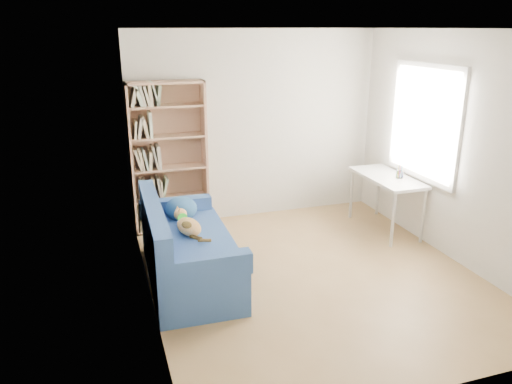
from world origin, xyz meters
TOP-DOWN VIEW (x-y plane):
  - ground at (0.00, 0.00)m, footprint 4.00×4.00m
  - room_shell at (0.10, 0.03)m, footprint 3.54×4.04m
  - sofa at (-1.34, 0.33)m, footprint 0.91×1.84m
  - bookshelf at (-1.25, 1.83)m, footprint 0.99×0.31m
  - desk at (1.46, 0.90)m, footprint 0.53×1.16m
  - pen_cup at (1.57, 0.79)m, footprint 0.09×0.09m

SIDE VIEW (x-z plane):
  - ground at x=0.00m, z-range 0.00..0.00m
  - sofa at x=-1.34m, z-range -0.11..0.79m
  - desk at x=1.46m, z-range 0.30..1.05m
  - pen_cup at x=1.57m, z-range 0.73..0.90m
  - bookshelf at x=-1.25m, z-range -0.08..1.90m
  - room_shell at x=0.10m, z-range 0.33..2.95m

